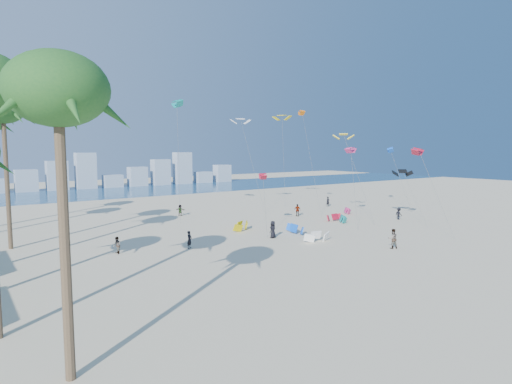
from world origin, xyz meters
TOP-DOWN VIEW (x-y plane):
  - ground at (0.00, 0.00)m, footprint 220.00×220.00m
  - ocean at (0.00, 72.00)m, footprint 220.00×220.00m
  - kitesurfer_near at (-6.43, 13.45)m, footprint 0.72×0.66m
  - kitesurfer_mid at (8.84, 2.44)m, footprint 1.11×1.02m
  - kitesurfers_far at (7.82, 19.74)m, footprint 38.07×20.88m
  - grounded_kites at (9.68, 14.82)m, footprint 22.16×12.90m
  - flying_kites at (16.05, 23.32)m, footprint 34.43×36.37m
  - distant_skyline at (-1.19, 82.00)m, footprint 85.00×3.00m

SIDE VIEW (x-z plane):
  - ground at x=0.00m, z-range 0.00..0.00m
  - ocean at x=0.00m, z-range 0.01..0.01m
  - grounded_kites at x=9.68m, z-range -0.03..0.92m
  - kitesurfers_far at x=7.82m, z-range -0.08..1.70m
  - kitesurfer_near at x=-6.43m, z-range 0.00..1.64m
  - kitesurfer_mid at x=8.84m, z-range 0.00..1.85m
  - distant_skyline at x=-1.19m, z-range -1.11..7.29m
  - flying_kites at x=16.05m, z-range 3.70..19.99m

